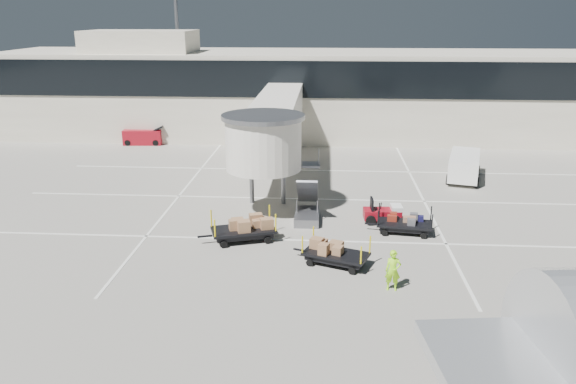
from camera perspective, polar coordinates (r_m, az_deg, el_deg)
name	(u,v)px	position (r m, az deg, el deg)	size (l,w,h in m)	color
ground	(331,257)	(28.10, 4.44, -6.58)	(140.00, 140.00, 0.00)	#9B968A
lane_markings	(320,197)	(36.81, 3.31, -0.56)	(40.00, 30.00, 0.02)	white
terminal	(327,92)	(56.06, 3.97, 10.06)	(64.00, 12.11, 15.20)	beige
jet_bridge	(274,124)	(38.73, -1.45, 6.92)	(5.70, 20.40, 6.03)	silver
baggage_tug	(383,213)	(32.84, 9.65, -2.15)	(2.23, 1.47, 1.42)	maroon
suitcase_cart	(405,225)	(31.42, 11.77, -3.27)	(3.70, 1.85, 1.42)	black
box_cart_near	(336,255)	(27.05, 4.94, -6.35)	(3.78, 2.52, 1.47)	black
box_cart_far	(244,229)	(29.87, -4.45, -3.74)	(4.15, 2.61, 1.60)	black
ground_worker	(393,270)	(24.90, 10.61, -7.84)	(0.67, 0.44, 1.85)	#95EB18
minivan	(464,164)	(42.62, 17.48, 2.74)	(3.21, 5.27, 1.87)	white
belt_loader	(143,137)	(53.46, -14.47, 5.44)	(3.79, 1.71, 1.79)	maroon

